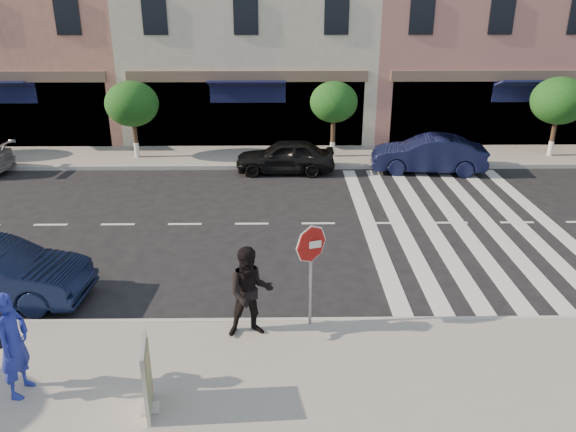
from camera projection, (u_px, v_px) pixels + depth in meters
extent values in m
plane|color=black|center=(244.00, 290.00, 13.09)|extent=(120.00, 120.00, 0.00)
cube|color=gray|center=(231.00, 395.00, 9.58)|extent=(60.00, 4.50, 0.15)
cube|color=gray|center=(260.00, 157.00, 23.26)|extent=(60.00, 3.00, 0.15)
cube|color=beige|center=(251.00, 12.00, 26.78)|extent=(11.00, 9.00, 11.00)
cylinder|color=#473323|center=(135.00, 138.00, 22.68)|extent=(0.18, 0.18, 1.60)
cylinder|color=silver|center=(137.00, 150.00, 22.87)|extent=(0.20, 0.20, 0.60)
ellipsoid|color=#154A16|center=(132.00, 104.00, 22.17)|extent=(2.10, 2.10, 1.79)
cylinder|color=#473323|center=(333.00, 136.00, 22.76)|extent=(0.18, 0.18, 1.71)
cylinder|color=silver|center=(332.00, 149.00, 22.97)|extent=(0.20, 0.20, 0.60)
ellipsoid|color=#154A16|center=(334.00, 102.00, 22.25)|extent=(1.90, 1.90, 1.62)
cylinder|color=#473323|center=(553.00, 136.00, 22.88)|extent=(0.18, 0.18, 1.65)
cylinder|color=silver|center=(551.00, 148.00, 23.08)|extent=(0.20, 0.20, 0.60)
ellipsoid|color=#154A16|center=(559.00, 101.00, 22.35)|extent=(2.20, 2.20, 1.87)
cylinder|color=gray|center=(310.00, 281.00, 11.15)|extent=(0.08, 0.08, 1.98)
cylinder|color=white|center=(311.00, 244.00, 10.84)|extent=(0.75, 0.24, 0.77)
cylinder|color=#9E1411|center=(311.00, 244.00, 10.82)|extent=(0.70, 0.24, 0.72)
cube|color=white|center=(311.00, 245.00, 10.79)|extent=(0.39, 0.14, 0.14)
imported|color=navy|center=(13.00, 344.00, 9.22)|extent=(0.53, 0.74, 1.91)
imported|color=black|center=(250.00, 292.00, 10.83)|extent=(1.02, 0.85, 1.87)
cube|color=beige|center=(150.00, 408.00, 9.15)|extent=(0.34, 0.34, 0.04)
cube|color=beige|center=(147.00, 378.00, 8.92)|extent=(0.20, 0.82, 1.26)
cube|color=#D88C3F|center=(149.00, 375.00, 8.91)|extent=(0.13, 0.67, 0.97)
imported|color=black|center=(285.00, 156.00, 21.30)|extent=(3.76, 1.58, 1.27)
imported|color=black|center=(428.00, 154.00, 21.34)|extent=(4.38, 1.93, 1.40)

